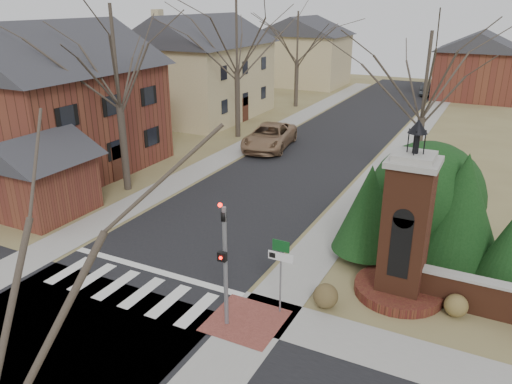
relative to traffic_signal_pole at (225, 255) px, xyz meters
The scene contains 27 objects.
ground 5.05m from the traffic_signal_pole, behind, with size 120.00×120.00×0.00m, color olive.
main_street 22.01m from the traffic_signal_pole, 101.35° to the left, with size 8.00×70.00×0.01m, color black.
cross_street 6.16m from the traffic_signal_pole, 140.28° to the right, with size 120.00×8.00×0.01m, color black.
crosswalk_zone 5.02m from the traffic_signal_pole, behind, with size 8.00×2.20×0.02m, color silver.
stop_bar 5.30m from the traffic_signal_pole, 158.11° to the left, with size 8.00×0.35×0.02m, color silver.
sidewalk_right_main 21.60m from the traffic_signal_pole, 87.59° to the left, with size 2.00×60.00×0.02m, color gray.
sidewalk_left 23.58m from the traffic_signal_pole, 113.91° to the left, with size 2.00×60.00×0.02m, color gray.
curb_apron 2.66m from the traffic_signal_pole, 40.52° to the left, with size 2.40×2.40×0.02m, color brown.
traffic_signal_pole is the anchor object (origin of this frame).
sign_post 2.02m from the traffic_signal_pole, 47.57° to the left, with size 0.90×0.07×2.75m.
brick_gate_monument 6.47m from the traffic_signal_pole, 43.24° to the left, with size 3.20×3.20×6.47m.
house_brick_left 19.81m from the traffic_signal_pole, 151.43° to the left, with size 9.80×11.80×9.42m.
house_stucco_left 31.92m from the traffic_signal_pole, 123.97° to the left, with size 9.80×12.80×9.28m.
garage_left 13.40m from the traffic_signal_pole, 163.01° to the left, with size 4.80×4.80×4.29m.
house_distant_left 50.18m from the traffic_signal_pole, 108.98° to the left, with size 10.80×8.80×8.53m.
house_distant_right 47.58m from the traffic_signal_pole, 85.55° to the left, with size 8.80×8.80×7.30m.
evergreen_near 7.06m from the traffic_signal_pole, 65.72° to the left, with size 2.80×2.80×4.10m.
evergreen_mid 9.83m from the traffic_signal_pole, 50.89° to the left, with size 3.40×3.40×4.70m.
evergreen_mass 10.09m from the traffic_signal_pole, 62.23° to the left, with size 4.80×4.80×4.80m, color black.
bare_tree_0 14.99m from the traffic_signal_pole, 143.29° to the left, with size 8.05×8.05×11.15m.
bare_tree_1 24.83m from the traffic_signal_pole, 117.81° to the left, with size 8.40×8.40×11.64m.
bare_tree_2 36.66m from the traffic_signal_pole, 108.92° to the left, with size 7.35×7.35×10.19m.
bare_tree_3 16.28m from the traffic_signal_pole, 78.28° to the left, with size 7.00×7.00×9.70m.
pickup_truck 21.12m from the traffic_signal_pole, 111.46° to the left, with size 2.83×6.13×1.70m, color #916E4F.
distant_car 46.93m from the traffic_signal_pole, 91.10° to the left, with size 1.46×4.19×1.38m, color #373B3F.
dry_shrub_left 4.15m from the traffic_signal_pole, 43.18° to the left, with size 0.87×0.87×0.87m, color brown.
dry_shrub_right 8.07m from the traffic_signal_pole, 30.36° to the left, with size 0.79×0.79×0.79m, color brown.
Camera 1 is at (11.41, -11.33, 10.06)m, focal length 35.00 mm.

